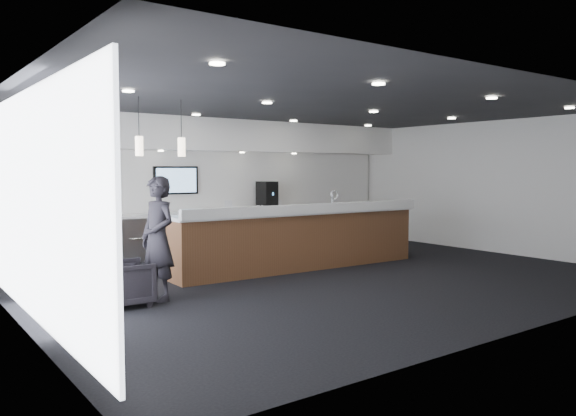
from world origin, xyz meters
TOP-DOWN VIEW (x-y plane):
  - ground at (0.00, 0.00)m, footprint 10.00×10.00m
  - ceiling at (0.00, 0.00)m, footprint 10.00×8.00m
  - back_wall at (0.00, 4.00)m, footprint 10.00×0.02m
  - left_wall at (-5.00, 0.00)m, footprint 0.02×8.00m
  - right_wall at (5.00, 0.00)m, footprint 0.02×8.00m
  - soffit_bulkhead at (0.00, 3.55)m, footprint 10.00×0.90m
  - alcove_panel at (0.00, 3.97)m, footprint 9.80×0.06m
  - window_blinds_wall at (-4.96, 0.00)m, footprint 0.04×7.36m
  - back_credenza at (-0.00, 3.64)m, footprint 5.06×0.66m
  - wall_tv at (-1.00, 3.91)m, footprint 1.05×0.08m
  - pendant_left at (-2.40, 0.80)m, footprint 0.12×0.12m
  - pendant_right at (-3.10, 0.80)m, footprint 0.12×0.12m
  - ceiling_can_lights at (0.00, 0.00)m, footprint 7.00×5.00m
  - service_counter at (0.13, 0.85)m, footprint 5.25×1.04m
  - coffee_machine at (1.24, 3.63)m, footprint 0.40×0.51m
  - info_sign_left at (0.10, 3.51)m, footprint 0.17×0.05m
  - info_sign_right at (1.52, 3.52)m, footprint 0.16×0.05m
  - armchair at (-3.62, -0.04)m, footprint 0.71×0.70m
  - lounge_guest at (-3.09, 0.03)m, footprint 0.54×0.72m
  - cup_0 at (1.51, 3.57)m, footprint 0.09×0.09m
  - cup_1 at (1.37, 3.57)m, footprint 0.13×0.13m
  - cup_2 at (1.23, 3.57)m, footprint 0.11×0.11m
  - cup_3 at (1.09, 3.57)m, footprint 0.12×0.12m
  - cup_4 at (0.95, 3.57)m, footprint 0.13×0.13m
  - cup_5 at (0.81, 3.57)m, footprint 0.10×0.10m

SIDE VIEW (x-z plane):
  - ground at x=0.00m, z-range 0.00..0.00m
  - armchair at x=-3.62m, z-range 0.00..0.63m
  - back_credenza at x=0.00m, z-range 0.00..0.95m
  - service_counter at x=0.13m, z-range -0.17..1.32m
  - lounge_guest at x=-3.09m, z-range 0.00..1.80m
  - cup_0 at x=1.51m, z-range 0.95..1.04m
  - cup_1 at x=1.37m, z-range 0.95..1.04m
  - cup_2 at x=1.23m, z-range 0.95..1.04m
  - cup_3 at x=1.09m, z-range 0.95..1.04m
  - cup_4 at x=0.95m, z-range 0.95..1.04m
  - cup_5 at x=0.81m, z-range 0.95..1.04m
  - info_sign_right at x=1.52m, z-range 0.95..1.16m
  - info_sign_left at x=0.10m, z-range 0.95..1.19m
  - coffee_machine at x=1.24m, z-range 0.95..1.60m
  - back_wall at x=0.00m, z-range 0.00..3.00m
  - left_wall at x=-5.00m, z-range 0.00..3.00m
  - right_wall at x=5.00m, z-range 0.00..3.00m
  - window_blinds_wall at x=-4.96m, z-range 0.23..2.77m
  - alcove_panel at x=0.00m, z-range 0.90..2.30m
  - wall_tv at x=-1.00m, z-range 1.34..1.96m
  - pendant_left at x=-2.40m, z-range 2.10..2.40m
  - pendant_right at x=-3.10m, z-range 2.10..2.40m
  - soffit_bulkhead at x=0.00m, z-range 2.30..3.00m
  - ceiling_can_lights at x=0.00m, z-range 2.96..2.98m
  - ceiling at x=0.00m, z-range 2.99..3.01m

